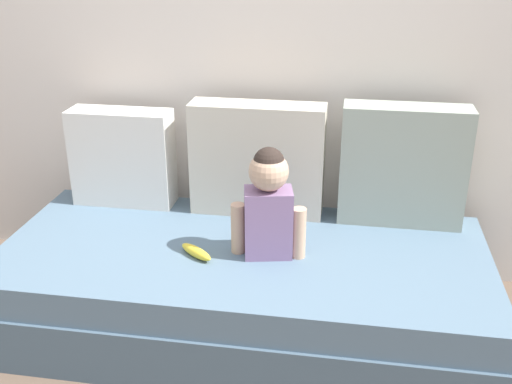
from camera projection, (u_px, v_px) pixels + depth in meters
name	position (u px, v px, depth m)	size (l,w,h in m)	color
ground_plane	(244.00, 324.00, 2.57)	(12.00, 12.00, 0.00)	brown
back_wall	(266.00, 14.00, 2.62)	(5.22, 0.10, 2.42)	silver
couch	(243.00, 287.00, 2.50)	(2.02, 0.92, 0.37)	#495F70
throw_pillow_left	(123.00, 157.00, 2.76)	(0.46, 0.16, 0.44)	silver
throw_pillow_center	(257.00, 159.00, 2.65)	(0.59, 0.16, 0.50)	beige
throw_pillow_right	(403.00, 166.00, 2.55)	(0.53, 0.16, 0.52)	#99A393
toddler	(268.00, 202.00, 2.29)	(0.29, 0.16, 0.45)	gray
banana	(196.00, 252.00, 2.35)	(0.17, 0.04, 0.04)	yellow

